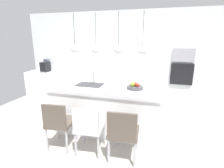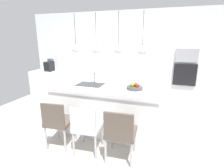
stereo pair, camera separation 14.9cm
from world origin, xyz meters
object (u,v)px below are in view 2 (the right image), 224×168
(chair_far, at_px, (120,132))
(oven, at_px, (185,75))
(fruit_bowl, at_px, (134,87))
(chair_near, at_px, (58,121))
(microwave, at_px, (187,55))
(chair_middle, at_px, (87,126))
(coffee_machine, at_px, (49,66))

(chair_far, bearing_deg, oven, 67.34)
(fruit_bowl, relative_size, chair_near, 0.36)
(fruit_bowl, height_order, microwave, microwave)
(chair_middle, bearing_deg, chair_near, -179.89)
(microwave, distance_m, oven, 0.50)
(microwave, height_order, chair_near, microwave)
(microwave, bearing_deg, chair_middle, -122.92)
(oven, bearing_deg, chair_far, -112.66)
(chair_middle, bearing_deg, coffee_machine, 137.08)
(chair_near, bearing_deg, fruit_bowl, 36.22)
(microwave, xyz_separation_m, oven, (0.00, 0.00, -0.50))
(chair_middle, distance_m, chair_far, 0.57)
(chair_near, bearing_deg, chair_middle, 0.11)
(fruit_bowl, relative_size, coffee_machine, 0.81)
(fruit_bowl, xyz_separation_m, coffee_machine, (-2.95, 1.34, 0.05))
(fruit_bowl, height_order, oven, oven)
(coffee_machine, relative_size, chair_middle, 0.45)
(oven, bearing_deg, chair_near, -130.88)
(microwave, relative_size, oven, 0.96)
(oven, distance_m, chair_far, 2.73)
(microwave, distance_m, chair_middle, 3.10)
(coffee_machine, height_order, chair_middle, coffee_machine)
(microwave, relative_size, chair_far, 0.63)
(fruit_bowl, bearing_deg, coffee_machine, 155.52)
(chair_near, bearing_deg, microwave, 49.12)
(coffee_machine, xyz_separation_m, chair_far, (2.91, -2.18, -0.54))
(fruit_bowl, bearing_deg, chair_far, -92.44)
(oven, bearing_deg, fruit_bowl, -121.37)
(oven, height_order, chair_near, oven)
(fruit_bowl, height_order, chair_middle, fruit_bowl)
(fruit_bowl, xyz_separation_m, chair_near, (-1.15, -0.84, -0.48))
(coffee_machine, relative_size, microwave, 0.70)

